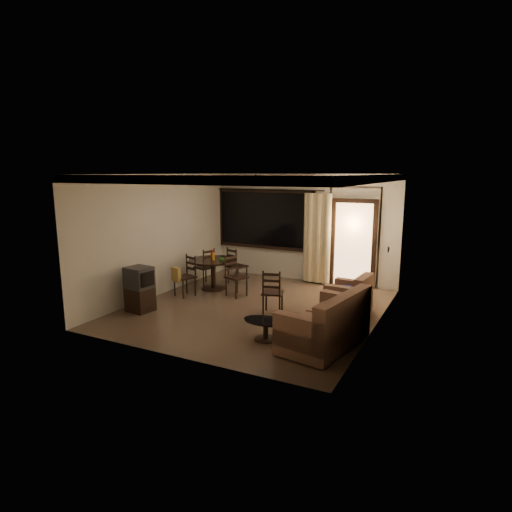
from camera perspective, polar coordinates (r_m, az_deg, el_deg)
The scene contains 12 objects.
ground at distance 9.17m, azimuth -0.03°, elevation -6.92°, with size 5.50×5.50×0.00m, color #7F6651.
room_shell at distance 10.17m, azimuth 7.52°, elevation 5.33°, with size 5.50×6.70×5.50m.
dining_table at distance 10.52m, azimuth -5.73°, elevation -1.30°, with size 1.19×1.19×0.96m.
dining_chair_west at distance 11.03m, azimuth -6.82°, elevation -2.36°, with size 0.53×0.53×0.95m.
dining_chair_east at distance 9.97m, azimuth -2.68°, elevation -3.76°, with size 0.53×0.53×0.95m.
dining_chair_south at distance 10.09m, azimuth -9.50°, elevation -3.59°, with size 0.53×0.57×0.95m.
dining_chair_north at distance 11.09m, azimuth -2.54°, elevation -2.23°, with size 0.53×0.53×0.95m.
tv_cabinet at distance 9.16m, azimuth -15.24°, elevation -4.27°, with size 0.54×0.49×0.94m.
sofa at distance 7.21m, azimuth 9.54°, elevation -9.15°, with size 1.18×1.83×0.91m.
armchair at distance 8.95m, azimuth 12.53°, elevation -5.45°, with size 0.84×0.84×0.80m.
coffee_table at distance 7.43m, azimuth 1.30°, elevation -9.41°, with size 0.80×0.48×0.35m.
side_chair at distance 8.73m, azimuth 2.23°, elevation -5.96°, with size 0.50×0.50×0.93m.
Camera 1 is at (3.94, -7.78, 2.84)m, focal length 30.00 mm.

